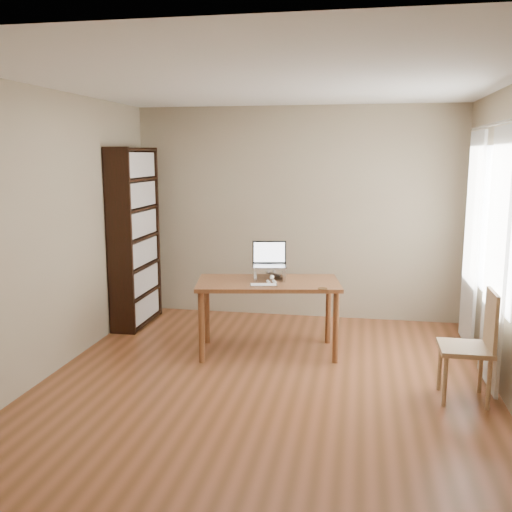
{
  "coord_description": "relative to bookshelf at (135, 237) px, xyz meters",
  "views": [
    {
      "loc": [
        0.79,
        -4.75,
        2.01
      ],
      "look_at": [
        -0.24,
        0.8,
        1.01
      ],
      "focal_mm": 40.0,
      "sensor_mm": 36.0,
      "label": 1
    }
  ],
  "objects": [
    {
      "name": "laptop_stand",
      "position": [
        1.72,
        -0.65,
        -0.22
      ],
      "size": [
        0.32,
        0.25,
        0.13
      ],
      "rotation": [
        0.0,
        0.0,
        0.18
      ],
      "color": "silver",
      "rests_on": "desk"
    },
    {
      "name": "keyboard",
      "position": [
        1.71,
        -0.95,
        -0.29
      ],
      "size": [
        0.28,
        0.17,
        0.02
      ],
      "rotation": [
        0.0,
        0.0,
        0.2
      ],
      "color": "silver",
      "rests_on": "desk"
    },
    {
      "name": "chair",
      "position": [
        3.57,
        -1.58,
        -0.55
      ],
      "size": [
        0.42,
        0.42,
        0.94
      ],
      "rotation": [
        0.0,
        0.0,
        -0.01
      ],
      "color": "tan",
      "rests_on": "ground"
    },
    {
      "name": "coaster",
      "position": [
        2.28,
        -0.96,
        -0.3
      ],
      "size": [
        0.09,
        0.09,
        0.01
      ],
      "primitive_type": "cylinder",
      "color": "brown",
      "rests_on": "desk"
    },
    {
      "name": "room",
      "position": [
        1.86,
        -1.54,
        0.25
      ],
      "size": [
        4.04,
        4.54,
        2.64
      ],
      "color": "brown",
      "rests_on": "ground"
    },
    {
      "name": "desk",
      "position": [
        1.72,
        -0.73,
        -0.4
      ],
      "size": [
        1.53,
        0.96,
        0.75
      ],
      "rotation": [
        0.0,
        0.0,
        0.18
      ],
      "color": "brown",
      "rests_on": "ground"
    },
    {
      "name": "laptop",
      "position": [
        1.72,
        -0.59,
        -0.11
      ],
      "size": [
        0.39,
        0.35,
        0.25
      ],
      "rotation": [
        0.0,
        0.0,
        0.18
      ],
      "color": "silver",
      "rests_on": "laptop_stand"
    },
    {
      "name": "bookshelf",
      "position": [
        0.0,
        0.0,
        0.0
      ],
      "size": [
        0.3,
        0.9,
        2.1
      ],
      "color": "black",
      "rests_on": "ground"
    },
    {
      "name": "curtains",
      "position": [
        3.75,
        -0.75,
        0.12
      ],
      "size": [
        0.03,
        1.9,
        2.25
      ],
      "color": "white",
      "rests_on": "ground"
    },
    {
      "name": "cat",
      "position": [
        1.71,
        -0.62,
        -0.24
      ],
      "size": [
        0.24,
        0.48,
        0.15
      ],
      "rotation": [
        0.0,
        0.0,
        0.35
      ],
      "color": "#463F37",
      "rests_on": "desk"
    }
  ]
}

